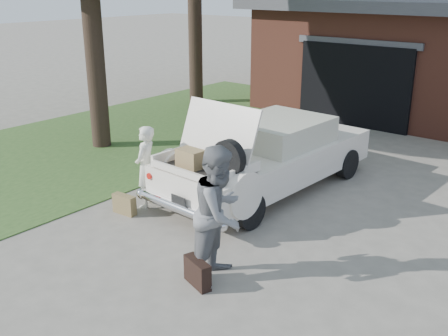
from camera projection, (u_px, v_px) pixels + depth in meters
The scene contains 7 objects.
ground at pixel (199, 248), 7.82m from camera, with size 90.00×90.00×0.00m, color gray.
grass_strip at pixel (117, 138), 13.29m from camera, with size 6.00×16.00×0.02m, color #2D4C1E.
sedan at pixel (268, 155), 9.79m from camera, with size 2.03×4.76×1.89m.
woman_left at pixel (146, 167), 9.04m from camera, with size 0.53×0.35×1.46m, color silver.
woman_right at pixel (220, 213), 6.79m from camera, with size 0.89×0.69×1.83m, color slate.
suitcase_left at pixel (124, 204), 8.92m from camera, with size 0.44×0.14×0.34m, color olive.
suitcase_right at pixel (197, 273), 6.80m from camera, with size 0.47×0.15×0.36m, color black.
Camera 1 is at (4.71, -5.15, 3.74)m, focal length 42.00 mm.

